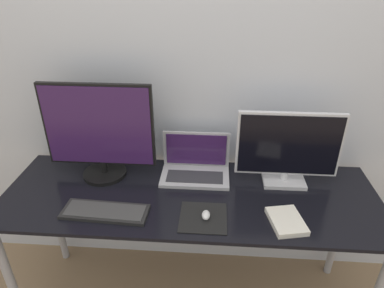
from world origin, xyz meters
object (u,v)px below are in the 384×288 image
keyboard (105,212)px  mouse (206,215)px  monitor_right (288,149)px  book (286,221)px  laptop (196,165)px  monitor_left (99,132)px

keyboard → mouse: size_ratio=6.70×
monitor_right → book: size_ratio=2.48×
laptop → keyboard: 0.53m
monitor_left → mouse: size_ratio=9.43×
keyboard → monitor_right: bearing=20.2°
monitor_right → monitor_left: bearing=-180.0°
monitor_right → keyboard: bearing=-159.8°
monitor_left → monitor_right: size_ratio=1.09×
laptop → mouse: (0.07, -0.36, -0.04)m
book → monitor_right: bearing=83.2°
laptop → book: bearing=-40.7°
keyboard → laptop: bearing=42.3°
monitor_left → book: 1.00m
mouse → book: size_ratio=0.29×
keyboard → book: book is taller
monitor_left → laptop: monitor_left is taller
monitor_right → mouse: monitor_right is taller
mouse → keyboard: bearing=179.6°
book → keyboard: bearing=179.4°
keyboard → monitor_left: bearing=106.9°
laptop → book: 0.56m
monitor_left → monitor_right: 0.95m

